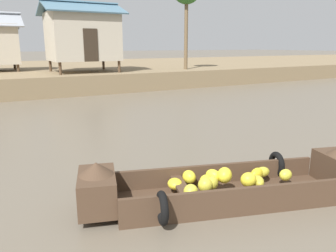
{
  "coord_description": "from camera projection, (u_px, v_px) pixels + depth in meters",
  "views": [
    {
      "loc": [
        -2.59,
        1.54,
        2.69
      ],
      "look_at": [
        0.94,
        7.89,
        0.92
      ],
      "focal_mm": 35.44,
      "sensor_mm": 36.0,
      "label": 1
    }
  ],
  "objects": [
    {
      "name": "stilt_house_mid_right",
      "position": [
        82.0,
        36.0,
        19.8
      ],
      "size": [
        4.53,
        3.83,
        4.11
      ],
      "color": "#4C3826",
      "rests_on": "riverbank_strip"
    },
    {
      "name": "riverbank_strip",
      "position": [
        21.0,
        74.0,
        25.28
      ],
      "size": [
        160.0,
        20.0,
        1.1
      ],
      "primitive_type": "cube",
      "color": "#7F6B4C",
      "rests_on": "ground"
    },
    {
      "name": "ground_plane",
      "position": [
        100.0,
        147.0,
        9.04
      ],
      "size": [
        300.0,
        300.0,
        0.0
      ],
      "primitive_type": "plane",
      "color": "#665B4C"
    },
    {
      "name": "banana_boat",
      "position": [
        228.0,
        184.0,
        5.83
      ],
      "size": [
        5.17,
        2.45,
        0.89
      ],
      "color": "#473323",
      "rests_on": "ground"
    }
  ]
}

